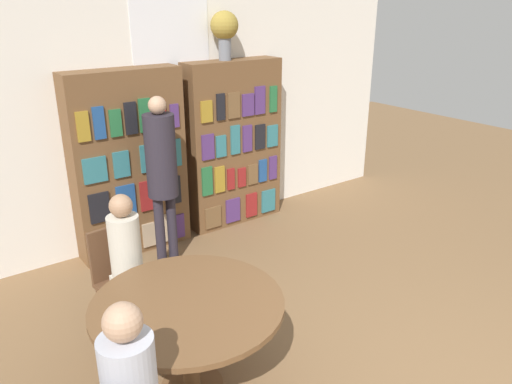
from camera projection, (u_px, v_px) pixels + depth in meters
name	position (u px, v px, depth m)	size (l,w,h in m)	color
wall_back	(174.00, 104.00, 5.55)	(6.40, 0.07, 3.00)	silver
bookshelf_left	(129.00, 164.00, 5.23)	(1.20, 0.34, 1.96)	brown
bookshelf_right	(233.00, 144.00, 5.95)	(1.20, 0.34, 1.96)	brown
flower_vase	(224.00, 29.00, 5.43)	(0.31, 0.31, 0.53)	slate
reading_table	(188.00, 315.00, 3.35)	(1.30, 1.30, 0.72)	brown
chair_left_side	(121.00, 274.00, 4.08)	(0.44, 0.44, 0.88)	brown
seated_reader_left	(129.00, 261.00, 3.88)	(0.28, 0.37, 1.23)	beige
librarian_standing	(161.00, 165.00, 4.89)	(0.30, 0.57, 1.75)	#28232D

